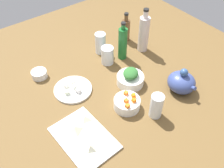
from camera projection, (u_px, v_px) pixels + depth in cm
name	position (u px, v px, depth cm)	size (l,w,h in cm)	color
tabletop	(112.00, 93.00, 135.13)	(190.00, 190.00, 3.00)	brown
cutting_board	(84.00, 138.00, 112.61)	(29.78, 20.47, 1.00)	white
plate_tofu	(73.00, 89.00, 133.83)	(20.22, 20.22, 1.20)	white
bowl_greens	(130.00, 80.00, 136.28)	(14.72, 14.72, 5.22)	white
bowl_carrots	(127.00, 103.00, 124.12)	(13.08, 13.08, 5.44)	white
bowl_small_side	(39.00, 74.00, 140.33)	(8.60, 8.60, 4.03)	white
teapot	(182.00, 82.00, 130.89)	(16.40, 14.22, 14.21)	#3C4D8E
bottle_0	(123.00, 43.00, 146.78)	(5.31, 5.31, 24.23)	#1F6B2D
bottle_1	(144.00, 33.00, 151.45)	(6.27, 6.27, 27.99)	silver
bottle_2	(126.00, 29.00, 161.90)	(5.40, 5.40, 19.44)	brown
drinking_glass_0	(100.00, 43.00, 153.18)	(6.58, 6.58, 13.27)	white
drinking_glass_1	(107.00, 55.00, 146.86)	(7.27, 7.27, 10.73)	white
drinking_glass_2	(156.00, 106.00, 117.95)	(6.17, 6.17, 13.18)	white
carrot_cube_0	(126.00, 101.00, 120.47)	(1.80, 1.80, 1.80)	orange
carrot_cube_1	(134.00, 100.00, 120.71)	(1.80, 1.80, 1.80)	orange
carrot_cube_2	(127.00, 106.00, 118.24)	(1.80, 1.80, 1.80)	orange
carrot_cube_3	(126.00, 93.00, 124.13)	(1.80, 1.80, 1.80)	orange
carrot_cube_4	(133.00, 96.00, 122.92)	(1.80, 1.80, 1.80)	orange
chopped_greens_mound	(131.00, 73.00, 132.98)	(9.51, 8.03, 4.13)	#316F2F
tofu_cube_0	(66.00, 85.00, 133.62)	(2.20, 2.20, 2.20)	white
tofu_cube_1	(67.00, 92.00, 130.04)	(2.20, 2.20, 2.20)	white
tofu_cube_2	(75.00, 87.00, 132.93)	(2.20, 2.20, 2.20)	white
tofu_cube_3	(78.00, 91.00, 130.95)	(2.20, 2.20, 2.20)	white
tofu_cube_4	(72.00, 82.00, 135.18)	(2.20, 2.20, 2.20)	white
dumpling_0	(91.00, 147.00, 106.97)	(4.09, 3.57, 2.94)	beige
dumpling_1	(85.00, 118.00, 118.79)	(5.42, 4.61, 2.01)	beige
dumpling_2	(75.00, 129.00, 114.06)	(5.88, 5.53, 2.55)	beige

